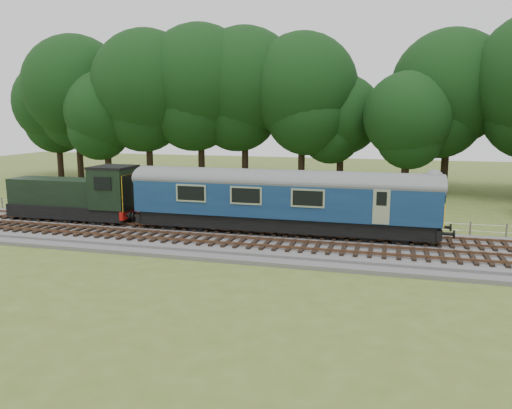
% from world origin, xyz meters
% --- Properties ---
extents(ground, '(120.00, 120.00, 0.00)m').
position_xyz_m(ground, '(0.00, 0.00, 0.00)').
color(ground, '#505F23').
rests_on(ground, ground).
extents(ballast, '(70.00, 7.00, 0.35)m').
position_xyz_m(ballast, '(0.00, 0.00, 0.17)').
color(ballast, '#4C4C4F').
rests_on(ballast, ground).
extents(track_north, '(67.20, 2.40, 0.21)m').
position_xyz_m(track_north, '(0.00, 1.40, 0.42)').
color(track_north, black).
rests_on(track_north, ballast).
extents(track_south, '(67.20, 2.40, 0.21)m').
position_xyz_m(track_south, '(0.00, -1.60, 0.42)').
color(track_south, black).
rests_on(track_south, ballast).
extents(fence, '(64.00, 0.12, 1.00)m').
position_xyz_m(fence, '(0.00, 4.50, 0.00)').
color(fence, '#6B6054').
rests_on(fence, ground).
extents(tree_line, '(70.00, 8.00, 18.00)m').
position_xyz_m(tree_line, '(0.00, 22.00, 0.00)').
color(tree_line, black).
rests_on(tree_line, ground).
extents(dmu_railcar, '(18.05, 2.86, 3.88)m').
position_xyz_m(dmu_railcar, '(3.02, 1.40, 2.61)').
color(dmu_railcar, black).
rests_on(dmu_railcar, ground).
extents(shunter_loco, '(8.91, 2.60, 3.38)m').
position_xyz_m(shunter_loco, '(-10.91, 1.40, 1.97)').
color(shunter_loco, black).
rests_on(shunter_loco, ground).
extents(worker, '(0.73, 0.53, 1.86)m').
position_xyz_m(worker, '(-5.81, 0.66, 1.28)').
color(worker, '#F1490C').
rests_on(worker, ballast).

